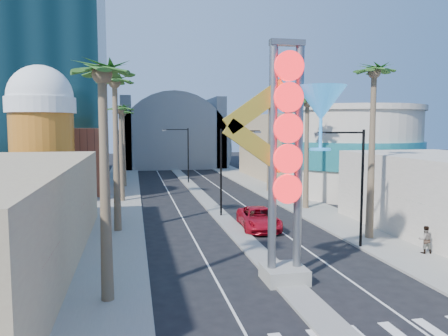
% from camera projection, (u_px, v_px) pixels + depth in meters
% --- Properties ---
extents(ground, '(240.00, 240.00, 0.00)m').
position_uv_depth(ground, '(306.00, 304.00, 20.21)').
color(ground, black).
rests_on(ground, ground).
extents(sidewalk_west, '(5.00, 100.00, 0.15)m').
position_uv_depth(sidewalk_west, '(119.00, 194.00, 52.40)').
color(sidewalk_west, gray).
rests_on(sidewalk_west, ground).
extents(sidewalk_east, '(5.00, 100.00, 0.15)m').
position_uv_depth(sidewalk_east, '(270.00, 190.00, 56.25)').
color(sidewalk_east, gray).
rests_on(sidewalk_east, ground).
extents(median, '(1.60, 84.00, 0.15)m').
position_uv_depth(median, '(194.00, 189.00, 57.25)').
color(median, gray).
rests_on(median, ground).
extents(hotel_tower, '(20.00, 20.00, 50.00)m').
position_uv_depth(hotel_tower, '(32.00, 12.00, 64.10)').
color(hotel_tower, black).
rests_on(hotel_tower, ground).
extents(brick_filler_west, '(10.00, 10.00, 8.00)m').
position_uv_depth(brick_filler_west, '(65.00, 161.00, 53.64)').
color(brick_filler_west, brown).
rests_on(brick_filler_west, ground).
extents(filler_east, '(10.00, 20.00, 10.00)m').
position_uv_depth(filler_east, '(285.00, 147.00, 69.77)').
color(filler_east, tan).
rests_on(filler_east, ground).
extents(beer_mug, '(7.00, 7.00, 14.50)m').
position_uv_depth(beer_mug, '(42.00, 130.00, 45.28)').
color(beer_mug, '#C06919').
rests_on(beer_mug, ground).
extents(turquoise_building, '(16.60, 16.60, 10.60)m').
position_uv_depth(turquoise_building, '(351.00, 151.00, 52.61)').
color(turquoise_building, '#B7AD9B').
rests_on(turquoise_building, ground).
extents(canopy, '(22.00, 16.00, 22.00)m').
position_uv_depth(canopy, '(171.00, 146.00, 89.99)').
color(canopy, slate).
rests_on(canopy, ground).
extents(neon_sign, '(6.53, 2.60, 12.55)m').
position_uv_depth(neon_sign, '(301.00, 144.00, 22.58)').
color(neon_sign, gray).
rests_on(neon_sign, ground).
extents(streetlight_0, '(3.79, 0.25, 8.00)m').
position_uv_depth(streetlight_0, '(227.00, 163.00, 39.36)').
color(streetlight_0, black).
rests_on(streetlight_0, ground).
extents(streetlight_1, '(3.79, 0.25, 8.00)m').
position_uv_depth(streetlight_1, '(184.00, 150.00, 62.53)').
color(streetlight_1, black).
rests_on(streetlight_1, ground).
extents(streetlight_2, '(3.45, 0.25, 8.00)m').
position_uv_depth(streetlight_2, '(356.00, 177.00, 28.92)').
color(streetlight_2, black).
rests_on(streetlight_2, ground).
extents(palm_0, '(2.40, 2.40, 11.70)m').
position_uv_depth(palm_0, '(102.00, 87.00, 19.41)').
color(palm_0, brown).
rests_on(palm_0, ground).
extents(palm_1, '(2.40, 2.40, 12.70)m').
position_uv_depth(palm_1, '(115.00, 92.00, 32.97)').
color(palm_1, brown).
rests_on(palm_1, ground).
extents(palm_2, '(2.40, 2.40, 11.20)m').
position_uv_depth(palm_2, '(120.00, 115.00, 46.74)').
color(palm_2, brown).
rests_on(palm_2, ground).
extents(palm_3, '(2.40, 2.40, 11.20)m').
position_uv_depth(palm_3, '(123.00, 117.00, 58.44)').
color(palm_3, brown).
rests_on(palm_3, ground).
extents(palm_5, '(2.40, 2.40, 13.20)m').
position_uv_depth(palm_5, '(374.00, 83.00, 30.73)').
color(palm_5, brown).
rests_on(palm_5, ground).
extents(palm_6, '(2.40, 2.40, 11.70)m').
position_uv_depth(palm_6, '(307.00, 109.00, 42.55)').
color(palm_6, brown).
rests_on(palm_6, ground).
extents(palm_7, '(2.40, 2.40, 12.70)m').
position_uv_depth(palm_7, '(270.00, 105.00, 54.16)').
color(palm_7, brown).
rests_on(palm_7, ground).
extents(red_pickup, '(3.35, 6.40, 1.72)m').
position_uv_depth(red_pickup, '(259.00, 218.00, 34.95)').
color(red_pickup, '#B70E21').
rests_on(red_pickup, ground).
extents(pedestrian_b, '(0.97, 0.81, 1.76)m').
position_uv_depth(pedestrian_b, '(425.00, 240.00, 27.72)').
color(pedestrian_b, gray).
rests_on(pedestrian_b, sidewalk_east).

